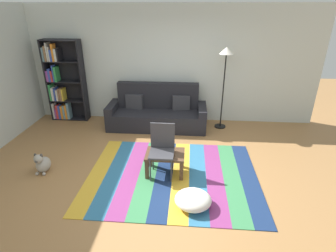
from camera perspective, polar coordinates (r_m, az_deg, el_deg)
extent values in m
plane|color=#9E7042|center=(4.62, -1.31, -10.56)|extent=(14.00, 14.00, 0.00)
cube|color=silver|center=(6.45, 0.94, 12.87)|extent=(6.80, 0.10, 2.70)
cube|color=gold|center=(4.86, -14.51, -9.44)|extent=(0.28, 2.26, 0.01)
cube|color=teal|center=(4.78, -11.23, -9.71)|extent=(0.28, 2.26, 0.01)
cube|color=#843370|center=(4.71, -7.84, -9.97)|extent=(0.28, 2.26, 0.01)
cube|color=#387F4C|center=(4.66, -4.36, -10.19)|extent=(0.28, 2.26, 0.01)
cube|color=navy|center=(4.63, -0.82, -10.38)|extent=(0.28, 2.26, 0.01)
cube|color=gold|center=(4.62, 2.76, -10.54)|extent=(0.28, 2.26, 0.01)
cube|color=teal|center=(4.62, 6.36, -10.65)|extent=(0.28, 2.26, 0.01)
cube|color=#843370|center=(4.64, 9.93, -10.72)|extent=(0.28, 2.26, 0.01)
cube|color=#387F4C|center=(4.68, 13.47, -10.75)|extent=(0.28, 2.26, 0.01)
cube|color=navy|center=(4.73, 16.93, -10.75)|extent=(0.28, 2.26, 0.01)
cube|color=black|center=(6.26, -2.37, 1.40)|extent=(1.90, 0.80, 0.40)
cube|color=black|center=(6.36, -2.12, 6.61)|extent=(1.90, 0.20, 0.60)
cube|color=black|center=(6.43, -11.63, 2.33)|extent=(0.18, 0.80, 0.56)
cube|color=black|center=(6.19, 7.23, 1.77)|extent=(0.18, 0.80, 0.56)
cube|color=#333338|center=(6.38, -7.16, 5.16)|extent=(0.42, 0.19, 0.36)
cube|color=#333338|center=(6.25, 2.80, 4.93)|extent=(0.42, 0.19, 0.36)
cube|color=black|center=(7.14, -24.12, 8.77)|extent=(0.04, 0.28, 1.94)
cube|color=black|center=(6.77, -17.60, 9.00)|extent=(0.04, 0.28, 1.94)
cube|color=black|center=(7.06, -20.51, 9.20)|extent=(0.90, 0.01, 1.94)
cube|color=black|center=(7.24, -19.83, 1.65)|extent=(0.86, 0.28, 0.02)
cube|color=black|center=(7.08, -20.38, 5.20)|extent=(0.86, 0.28, 0.02)
cube|color=black|center=(6.95, -20.95, 8.89)|extent=(0.86, 0.28, 0.02)
cube|color=black|center=(6.85, -21.56, 12.71)|extent=(0.86, 0.28, 0.02)
cube|color=black|center=(6.78, -22.20, 16.63)|extent=(0.86, 0.28, 0.02)
cube|color=silver|center=(7.31, -22.98, 3.12)|extent=(0.04, 0.21, 0.39)
cube|color=purple|center=(7.34, -22.47, 2.67)|extent=(0.03, 0.25, 0.25)
cube|color=red|center=(7.26, -22.35, 2.90)|extent=(0.05, 0.17, 0.35)
cube|color=#334CB2|center=(7.24, -21.97, 2.85)|extent=(0.05, 0.16, 0.34)
cube|color=orange|center=(7.24, -21.42, 2.93)|extent=(0.05, 0.24, 0.33)
cube|color=#668C99|center=(7.21, -21.07, 2.93)|extent=(0.05, 0.21, 0.34)
cube|color=orange|center=(7.16, -20.77, 2.91)|extent=(0.05, 0.16, 0.36)
cube|color=#668C99|center=(7.13, -20.34, 3.15)|extent=(0.05, 0.18, 0.42)
cube|color=green|center=(7.19, -23.49, 6.73)|extent=(0.04, 0.26, 0.40)
cube|color=silver|center=(7.17, -23.04, 6.46)|extent=(0.05, 0.25, 0.32)
cube|color=#334CB2|center=(7.14, -22.68, 6.39)|extent=(0.03, 0.24, 0.31)
cube|color=silver|center=(7.12, -22.33, 6.21)|extent=(0.04, 0.22, 0.27)
cube|color=#8C6647|center=(7.08, -22.08, 6.31)|extent=(0.03, 0.18, 0.30)
cube|color=#8C6647|center=(7.06, -21.70, 6.36)|extent=(0.05, 0.19, 0.31)
cube|color=gold|center=(7.05, -21.34, 6.34)|extent=(0.03, 0.21, 0.30)
cube|color=purple|center=(7.08, -24.03, 9.83)|extent=(0.05, 0.24, 0.26)
cube|color=#334CB2|center=(7.05, -23.65, 10.06)|extent=(0.05, 0.25, 0.31)
cube|color=red|center=(7.03, -23.26, 9.87)|extent=(0.04, 0.24, 0.26)
cube|color=#334CB2|center=(6.97, -23.10, 10.33)|extent=(0.03, 0.18, 0.39)
cube|color=green|center=(6.97, -22.67, 10.24)|extent=(0.05, 0.21, 0.35)
cube|color=#668C99|center=(6.98, -24.83, 13.79)|extent=(0.04, 0.22, 0.31)
cube|color=#8C6647|center=(6.96, -24.42, 13.96)|extent=(0.05, 0.24, 0.34)
cube|color=silver|center=(6.94, -24.13, 14.29)|extent=(0.03, 0.24, 0.42)
cube|color=silver|center=(6.91, -23.80, 13.91)|extent=(0.03, 0.21, 0.32)
cube|color=#334CB2|center=(6.88, -23.50, 13.67)|extent=(0.05, 0.18, 0.26)
cube|color=orange|center=(6.84, -23.21, 14.21)|extent=(0.05, 0.17, 0.39)
cube|color=silver|center=(6.85, -22.63, 13.85)|extent=(0.05, 0.21, 0.28)
cube|color=black|center=(6.84, -22.18, 13.94)|extent=(0.04, 0.25, 0.29)
cube|color=#513826|center=(4.49, -0.63, -6.05)|extent=(0.65, 0.46, 0.04)
cube|color=#513826|center=(4.47, -4.53, -9.20)|extent=(0.06, 0.06, 0.34)
cube|color=#513826|center=(4.42, 2.87, -9.54)|extent=(0.06, 0.06, 0.34)
cube|color=#513826|center=(4.78, -3.83, -6.68)|extent=(0.06, 0.06, 0.34)
cube|color=#513826|center=(4.74, 3.04, -6.98)|extent=(0.06, 0.06, 0.34)
ellipsoid|color=white|center=(3.96, 5.37, -15.40)|extent=(0.53, 0.49, 0.22)
ellipsoid|color=#9E998E|center=(5.14, -25.05, -7.45)|extent=(0.22, 0.30, 0.26)
sphere|color=#9E998E|center=(4.98, -25.96, -6.35)|extent=(0.15, 0.15, 0.15)
ellipsoid|color=#474440|center=(4.94, -26.27, -6.79)|extent=(0.06, 0.07, 0.05)
ellipsoid|color=#474440|center=(5.00, -26.48, -5.66)|extent=(0.05, 0.04, 0.08)
ellipsoid|color=#474440|center=(4.95, -25.43, -5.76)|extent=(0.05, 0.04, 0.08)
sphere|color=#9E998E|center=(5.13, -26.14, -9.11)|extent=(0.06, 0.06, 0.06)
sphere|color=#9E998E|center=(5.07, -24.95, -9.26)|extent=(0.06, 0.06, 0.06)
cylinder|color=black|center=(6.47, 11.03, -0.04)|extent=(0.26, 0.26, 0.02)
cylinder|color=black|center=(6.18, 11.67, 7.15)|extent=(0.03, 0.03, 1.68)
cone|color=white|center=(5.98, 12.42, 15.47)|extent=(0.32, 0.32, 0.14)
cube|color=black|center=(4.44, 0.19, -6.06)|extent=(0.05, 0.15, 0.02)
cube|color=#38383D|center=(4.38, -1.37, -5.85)|extent=(0.40, 0.40, 0.03)
cube|color=#38383D|center=(4.42, -1.16, -1.99)|extent=(0.40, 0.03, 0.44)
cylinder|color=#38383D|center=(4.38, -3.82, -9.44)|extent=(0.02, 0.02, 0.42)
cylinder|color=#38383D|center=(4.35, 0.69, -9.66)|extent=(0.02, 0.02, 0.42)
cylinder|color=#38383D|center=(4.66, -3.22, -7.12)|extent=(0.02, 0.02, 0.42)
cylinder|color=#38383D|center=(4.63, 0.99, -7.31)|extent=(0.02, 0.02, 0.42)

